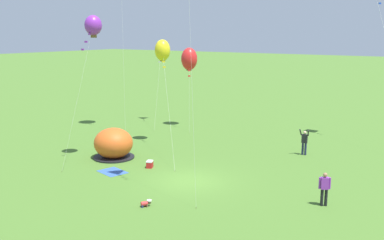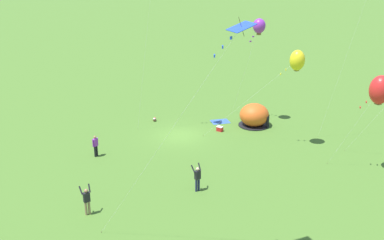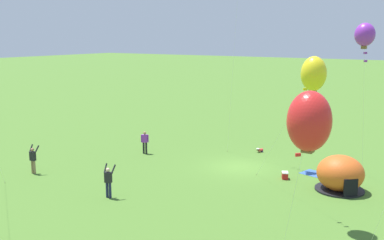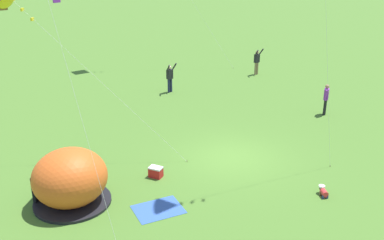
% 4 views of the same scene
% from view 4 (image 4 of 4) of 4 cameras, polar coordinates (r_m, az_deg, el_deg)
% --- Properties ---
extents(ground_plane, '(300.00, 300.00, 0.00)m').
position_cam_4_polar(ground_plane, '(19.99, 5.13, -4.81)').
color(ground_plane, '#477028').
extents(popup_tent, '(2.81, 2.81, 2.10)m').
position_cam_4_polar(popup_tent, '(16.79, -15.24, -7.20)').
color(popup_tent, '#D8591E').
rests_on(popup_tent, ground).
extents(picnic_blanket, '(1.96, 1.67, 0.01)m').
position_cam_4_polar(picnic_blanket, '(16.38, -4.31, -11.25)').
color(picnic_blanket, '#3359A5').
rests_on(picnic_blanket, ground).
extents(cooler_box, '(0.56, 0.64, 0.44)m').
position_cam_4_polar(cooler_box, '(18.35, -4.63, -6.59)').
color(cooler_box, red).
rests_on(cooler_box, ground).
extents(toddler_crawling, '(0.44, 0.53, 0.32)m').
position_cam_4_polar(toddler_crawling, '(17.76, 16.34, -8.67)').
color(toddler_crawling, red).
rests_on(toddler_crawling, ground).
extents(person_with_toddler, '(0.68, 0.51, 1.89)m').
position_cam_4_polar(person_with_toddler, '(28.28, -2.83, 5.48)').
color(person_with_toddler, '#1E2347').
rests_on(person_with_toddler, ground).
extents(person_arms_raised, '(0.68, 0.49, 1.89)m').
position_cam_4_polar(person_arms_raised, '(32.51, 8.24, 7.44)').
color(person_arms_raised, '#8C7251').
rests_on(person_arms_raised, ground).
extents(person_center_field, '(0.52, 0.40, 1.72)m').
position_cam_4_polar(person_center_field, '(25.58, 16.65, 2.72)').
color(person_center_field, black).
rests_on(person_center_field, ground).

